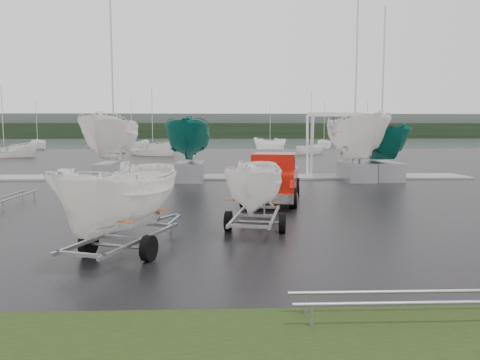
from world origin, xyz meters
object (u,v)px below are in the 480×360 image
boat_hoist (333,136)px  trailer_parked (120,140)px  trailer_hitched (256,144)px  pickup_truck (273,176)px

boat_hoist → trailer_parked: bearing=-116.8°
trailer_hitched → pickup_truck: bearing=90.0°
trailer_parked → trailer_hitched: bearing=58.7°
trailer_hitched → boat_hoist: 16.96m
pickup_truck → trailer_parked: size_ratio=1.22×
trailer_parked → boat_hoist: (9.41, 18.59, -0.07)m
pickup_truck → trailer_hitched: bearing=-90.0°
pickup_truck → boat_hoist: bearing=73.6°
trailer_hitched → trailer_parked: trailer_parked is taller
pickup_truck → trailer_parked: 10.33m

